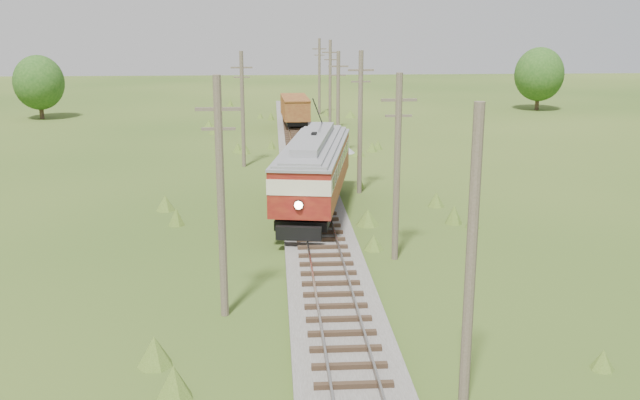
{
  "coord_description": "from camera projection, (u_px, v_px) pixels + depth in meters",
  "views": [
    {
      "loc": [
        -2.28,
        -13.22,
        10.9
      ],
      "look_at": [
        0.0,
        20.93,
        2.15
      ],
      "focal_mm": 40.0,
      "sensor_mm": 36.0,
      "label": 1
    }
  ],
  "objects": [
    {
      "name": "utility_pole_r_3",
      "position": [
        360.0,
        121.0,
        44.66
      ],
      "size": [
        1.6,
        0.3,
        9.0
      ],
      "color": "brown",
      "rests_on": "ground"
    },
    {
      "name": "tree_mid_b",
      "position": [
        539.0,
        74.0,
        86.09
      ],
      "size": [
        5.88,
        5.88,
        7.57
      ],
      "color": "#38281C",
      "rests_on": "ground"
    },
    {
      "name": "utility_pole_r_1",
      "position": [
        471.0,
        262.0,
        19.57
      ],
      "size": [
        0.3,
        0.3,
        8.8
      ],
      "color": "brown",
      "rests_on": "ground"
    },
    {
      "name": "utility_pole_r_6",
      "position": [
        319.0,
        76.0,
        82.4
      ],
      "size": [
        1.6,
        0.3,
        8.7
      ],
      "color": "brown",
      "rests_on": "ground"
    },
    {
      "name": "utility_pole_l_b",
      "position": [
        243.0,
        108.0,
        52.91
      ],
      "size": [
        1.6,
        0.3,
        8.6
      ],
      "color": "brown",
      "rests_on": "ground"
    },
    {
      "name": "tree_mid_a",
      "position": [
        39.0,
        83.0,
        78.57
      ],
      "size": [
        5.46,
        5.46,
        7.03
      ],
      "color": "#38281C",
      "rests_on": "ground"
    },
    {
      "name": "utility_pole_r_5",
      "position": [
        330.0,
        85.0,
        69.82
      ],
      "size": [
        1.6,
        0.3,
        8.9
      ],
      "color": "brown",
      "rests_on": "ground"
    },
    {
      "name": "utility_pole_r_2",
      "position": [
        397.0,
        166.0,
        32.15
      ],
      "size": [
        1.6,
        0.3,
        8.6
      ],
      "color": "brown",
      "rests_on": "ground"
    },
    {
      "name": "railbed_main",
      "position": [
        307.0,
        180.0,
        48.45
      ],
      "size": [
        3.6,
        96.0,
        0.57
      ],
      "color": "#605B54",
      "rests_on": "ground"
    },
    {
      "name": "utility_pole_l_a",
      "position": [
        221.0,
        197.0,
        25.81
      ],
      "size": [
        1.6,
        0.3,
        9.0
      ],
      "color": "brown",
      "rests_on": "ground"
    },
    {
      "name": "gondola",
      "position": [
        295.0,
        109.0,
        72.45
      ],
      "size": [
        2.87,
        7.98,
        2.62
      ],
      "rotation": [
        0.0,
        0.0,
        0.04
      ],
      "color": "black",
      "rests_on": "ground"
    },
    {
      "name": "utility_pole_r_4",
      "position": [
        338.0,
        103.0,
        57.29
      ],
      "size": [
        1.6,
        0.3,
        8.4
      ],
      "color": "brown",
      "rests_on": "ground"
    },
    {
      "name": "gravel_pile",
      "position": [
        334.0,
        144.0,
        60.17
      ],
      "size": [
        3.49,
        3.7,
        1.27
      ],
      "color": "gray",
      "rests_on": "ground"
    },
    {
      "name": "streetcar",
      "position": [
        314.0,
        167.0,
        40.01
      ],
      "size": [
        5.32,
        13.62,
        6.15
      ],
      "rotation": [
        0.0,
        0.0,
        -0.17
      ],
      "color": "black",
      "rests_on": "ground"
    }
  ]
}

